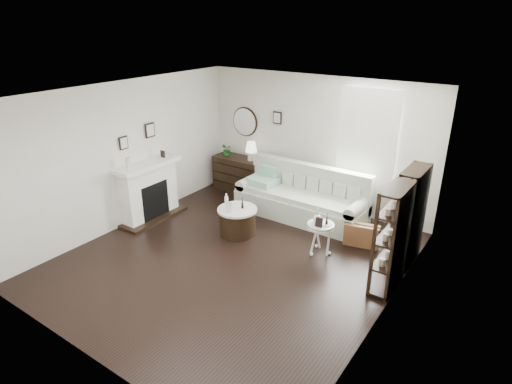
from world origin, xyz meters
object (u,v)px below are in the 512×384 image
Objects in this scene: drum_table at (237,221)px; pedestal_table at (321,226)px; dresser at (239,174)px; sofa at (302,200)px.

pedestal_table is at bearing 8.20° from drum_table.
drum_table is 1.32× the size of pedestal_table.
dresser is 2.14× the size of pedestal_table.
pedestal_table reaches higher than drum_table.
dresser is (-1.86, 0.39, 0.06)m from sofa.
dresser is 3.20m from pedestal_table.
sofa reaches higher than pedestal_table.
pedestal_table is at bearing -28.18° from dresser.
pedestal_table is (0.96, -1.12, 0.17)m from sofa.
dresser is 2.14m from drum_table.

